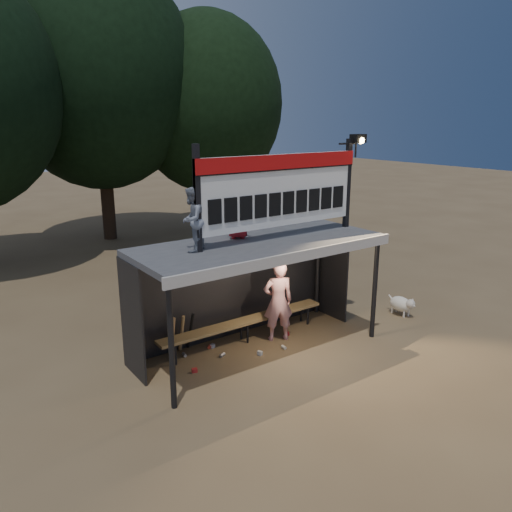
% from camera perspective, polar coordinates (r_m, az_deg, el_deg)
% --- Properties ---
extents(ground, '(80.00, 80.00, 0.00)m').
position_cam_1_polar(ground, '(10.52, 0.39, -10.68)').
color(ground, brown).
rests_on(ground, ground).
extents(player, '(0.76, 0.64, 1.76)m').
position_cam_1_polar(player, '(10.65, 2.54, -5.17)').
color(player, white).
rests_on(player, ground).
extents(child_a, '(0.71, 0.69, 1.16)m').
position_cam_1_polar(child_a, '(8.94, -7.32, 4.14)').
color(child_a, gray).
rests_on(child_a, dugout_shelter).
extents(child_b, '(0.57, 0.52, 0.99)m').
position_cam_1_polar(child_b, '(9.88, -2.09, 4.83)').
color(child_b, '#A51920').
rests_on(child_b, dugout_shelter).
extents(dugout_shelter, '(5.10, 2.08, 2.32)m').
position_cam_1_polar(dugout_shelter, '(10.03, -0.41, -0.67)').
color(dugout_shelter, '#3F3F41').
rests_on(dugout_shelter, ground).
extents(scoreboard_assembly, '(4.10, 0.27, 1.99)m').
position_cam_1_polar(scoreboard_assembly, '(9.86, 3.10, 7.81)').
color(scoreboard_assembly, black).
rests_on(scoreboard_assembly, dugout_shelter).
extents(bench, '(4.00, 0.35, 0.48)m').
position_cam_1_polar(bench, '(10.74, -1.34, -7.55)').
color(bench, olive).
rests_on(bench, ground).
extents(tree_mid, '(7.22, 7.22, 10.36)m').
position_cam_1_polar(tree_mid, '(20.28, -17.64, 19.12)').
color(tree_mid, black).
rests_on(tree_mid, ground).
extents(tree_right, '(6.08, 6.08, 8.72)m').
position_cam_1_polar(tree_right, '(20.99, -5.64, 16.91)').
color(tree_right, black).
rests_on(tree_right, ground).
extents(dog, '(0.36, 0.81, 0.49)m').
position_cam_1_polar(dog, '(12.67, 16.34, -5.30)').
color(dog, silver).
rests_on(dog, ground).
extents(bats, '(0.48, 0.33, 0.84)m').
position_cam_1_polar(bats, '(10.33, -8.49, -8.72)').
color(bats, '#A5784D').
rests_on(bats, ground).
extents(litter, '(2.58, 1.06, 0.08)m').
position_cam_1_polar(litter, '(10.42, -2.65, -10.72)').
color(litter, '#AE1D20').
rests_on(litter, ground).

